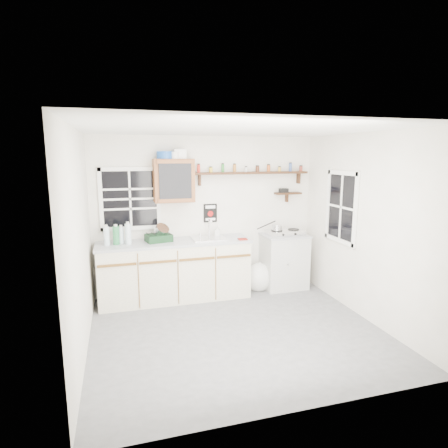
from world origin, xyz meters
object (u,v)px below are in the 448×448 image
object	(u,v)px
main_cabinet	(175,270)
hotplate	(285,232)
upper_cabinet	(174,181)
right_cabinet	(284,261)
dish_rack	(160,236)
spice_shelf	(252,172)

from	to	relation	value
main_cabinet	hotplate	world-z (taller)	hotplate
hotplate	upper_cabinet	bearing A→B (deg)	174.99
right_cabinet	dish_rack	size ratio (longest dim) A/B	2.17
dish_rack	hotplate	xyz separation A→B (m)	(2.05, -0.04, -0.06)
spice_shelf	dish_rack	distance (m)	1.79
upper_cabinet	hotplate	distance (m)	2.01
right_cabinet	dish_rack	bearing A→B (deg)	179.56
main_cabinet	spice_shelf	size ratio (longest dim) A/B	1.21
upper_cabinet	dish_rack	world-z (taller)	upper_cabinet
right_cabinet	upper_cabinet	xyz separation A→B (m)	(-1.80, 0.12, 1.37)
main_cabinet	upper_cabinet	world-z (taller)	upper_cabinet
dish_rack	spice_shelf	bearing A→B (deg)	-5.64
upper_cabinet	spice_shelf	size ratio (longest dim) A/B	0.34
right_cabinet	hotplate	xyz separation A→B (m)	(-0.00, -0.02, 0.49)
spice_shelf	dish_rack	size ratio (longest dim) A/B	4.55
main_cabinet	dish_rack	xyz separation A→B (m)	(-0.22, 0.04, 0.55)
main_cabinet	right_cabinet	size ratio (longest dim) A/B	2.54
right_cabinet	dish_rack	world-z (taller)	dish_rack
main_cabinet	spice_shelf	bearing A→B (deg)	9.25
main_cabinet	upper_cabinet	xyz separation A→B (m)	(0.03, 0.14, 1.36)
right_cabinet	spice_shelf	size ratio (longest dim) A/B	0.48
dish_rack	main_cabinet	bearing A→B (deg)	-22.87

